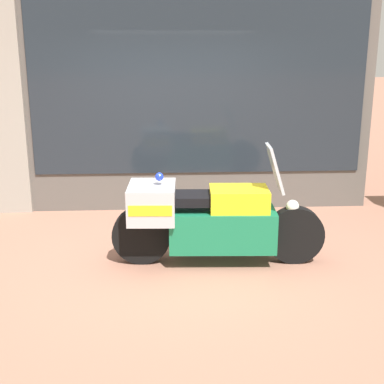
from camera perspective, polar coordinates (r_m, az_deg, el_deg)
The scene contains 4 objects.
ground_plane at distance 6.09m, azimuth -1.39°, elevation -6.97°, with size 60.00×60.00×0.00m, color #9E6B56.
shop_building at distance 7.63m, azimuth -4.68°, elevation 11.89°, with size 5.59×0.55×3.67m.
window_display at distance 7.88m, azimuth 0.31°, elevation 2.10°, with size 4.38×0.30×2.07m.
paramedic_motorcycle at distance 5.78m, azimuth 1.54°, elevation -2.81°, with size 2.31×0.65×1.31m.
Camera 1 is at (-0.16, -5.61, 2.36)m, focal length 50.00 mm.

